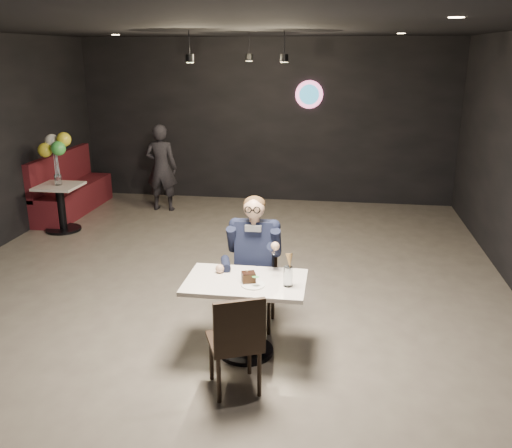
% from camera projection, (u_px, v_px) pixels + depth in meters
% --- Properties ---
extents(floor, '(9.00, 9.00, 0.00)m').
position_uv_depth(floor, '(214.00, 298.00, 6.32)').
color(floor, slate).
rests_on(floor, ground).
extents(wall_sign, '(0.50, 0.06, 0.50)m').
position_uv_depth(wall_sign, '(309.00, 94.00, 9.81)').
color(wall_sign, pink).
rests_on(wall_sign, floor).
extents(pendant_lights, '(1.40, 1.20, 0.36)m').
position_uv_depth(pendant_lights, '(242.00, 41.00, 7.33)').
color(pendant_lights, black).
rests_on(pendant_lights, floor).
extents(main_table, '(1.10, 0.70, 0.75)m').
position_uv_depth(main_table, '(246.00, 317.00, 5.07)').
color(main_table, white).
rests_on(main_table, floor).
extents(chair_far, '(0.42, 0.46, 0.92)m').
position_uv_depth(chair_far, '(255.00, 285.00, 5.56)').
color(chair_far, black).
rests_on(chair_far, floor).
extents(chair_near, '(0.57, 0.59, 0.92)m').
position_uv_depth(chair_near, '(234.00, 339.00, 4.50)').
color(chair_near, black).
rests_on(chair_near, floor).
extents(seated_man, '(0.60, 0.80, 1.44)m').
position_uv_depth(seated_man, '(255.00, 261.00, 5.48)').
color(seated_man, black).
rests_on(seated_man, floor).
extents(dessert_plate, '(0.21, 0.21, 0.01)m').
position_uv_depth(dessert_plate, '(253.00, 285.00, 4.83)').
color(dessert_plate, white).
rests_on(dessert_plate, main_table).
extents(cake_slice, '(0.14, 0.13, 0.08)m').
position_uv_depth(cake_slice, '(249.00, 277.00, 4.88)').
color(cake_slice, black).
rests_on(cake_slice, dessert_plate).
extents(mint_leaf, '(0.07, 0.04, 0.01)m').
position_uv_depth(mint_leaf, '(256.00, 277.00, 4.79)').
color(mint_leaf, green).
rests_on(mint_leaf, cake_slice).
extents(sundae_glass, '(0.08, 0.08, 0.18)m').
position_uv_depth(sundae_glass, '(288.00, 276.00, 4.80)').
color(sundae_glass, silver).
rests_on(sundae_glass, main_table).
extents(wafer_cone, '(0.08, 0.08, 0.13)m').
position_uv_depth(wafer_cone, '(289.00, 261.00, 4.75)').
color(wafer_cone, tan).
rests_on(wafer_cone, sundae_glass).
extents(booth_bench, '(0.53, 2.13, 1.06)m').
position_uv_depth(booth_bench, '(72.00, 183.00, 9.53)').
color(booth_bench, '#450F0E').
rests_on(booth_bench, floor).
extents(side_table, '(0.63, 0.63, 0.79)m').
position_uv_depth(side_table, '(61.00, 207.00, 8.59)').
color(side_table, white).
rests_on(side_table, floor).
extents(balloon_vase, '(0.11, 0.11, 0.16)m').
position_uv_depth(balloon_vase, '(58.00, 180.00, 8.45)').
color(balloon_vase, silver).
rests_on(balloon_vase, side_table).
extents(balloon_bunch, '(0.40, 0.40, 0.67)m').
position_uv_depth(balloon_bunch, '(55.00, 154.00, 8.33)').
color(balloon_bunch, yellow).
rests_on(balloon_bunch, balloon_vase).
extents(passerby, '(0.57, 0.38, 1.55)m').
position_uv_depth(passerby, '(161.00, 168.00, 9.62)').
color(passerby, black).
rests_on(passerby, floor).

